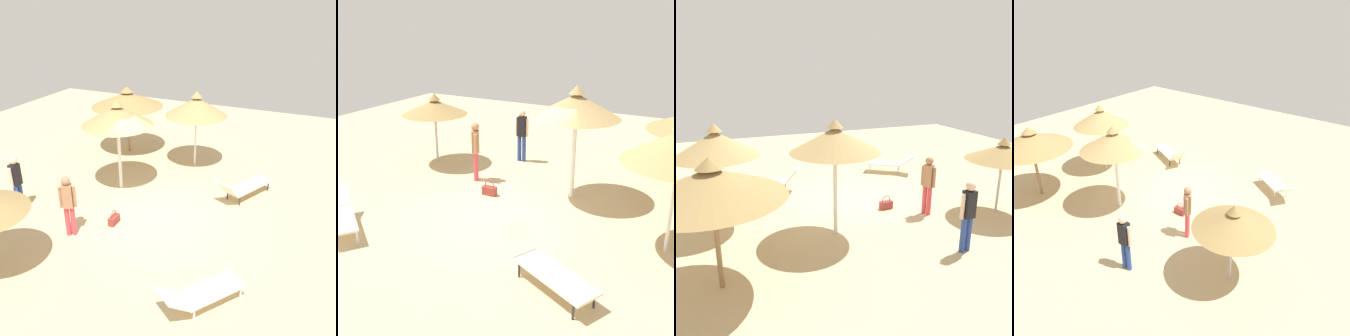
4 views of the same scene
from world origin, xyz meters
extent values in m
cube|color=tan|center=(0.00, 0.00, -0.05)|extent=(24.00, 24.00, 0.10)
cylinder|color=olive|center=(-2.86, 3.94, 1.12)|extent=(0.10, 0.10, 2.25)
cone|color=#997A47|center=(-2.86, 3.94, 2.17)|extent=(2.79, 2.79, 0.56)
cone|color=#997A47|center=(-2.86, 3.94, 2.55)|extent=(0.50, 0.50, 0.22)
cylinder|color=white|center=(-1.56, 1.05, 1.24)|extent=(0.11, 0.11, 2.48)
cone|color=tan|center=(-1.56, 1.05, 2.48)|extent=(2.24, 2.24, 0.61)
cone|color=tan|center=(-1.56, 1.05, 2.89)|extent=(0.40, 0.40, 0.22)
cylinder|color=white|center=(0.06, 3.73, 1.11)|extent=(0.07, 0.07, 2.21)
cone|color=tan|center=(0.06, 3.73, 2.27)|extent=(2.22, 2.22, 0.66)
cone|color=tan|center=(0.06, 3.73, 2.70)|extent=(0.40, 0.40, 0.22)
cube|color=silver|center=(2.81, -2.70, 0.36)|extent=(1.29, 1.48, 0.05)
cylinder|color=silver|center=(2.96, -2.08, 0.17)|extent=(0.04, 0.04, 0.33)
cylinder|color=silver|center=(3.36, -2.36, 0.17)|extent=(0.04, 0.04, 0.33)
cylinder|color=silver|center=(2.27, -3.04, 0.17)|extent=(0.04, 0.04, 0.33)
cylinder|color=silver|center=(2.67, -3.33, 0.17)|extent=(0.04, 0.04, 0.33)
cube|color=silver|center=(2.27, -3.47, 0.57)|extent=(0.77, 0.75, 0.41)
cube|color=silver|center=(2.44, 2.24, 0.34)|extent=(1.25, 1.78, 0.05)
cylinder|color=#2D2D33|center=(2.53, 2.99, 0.16)|extent=(0.04, 0.04, 0.31)
cylinder|color=#2D2D33|center=(2.97, 2.78, 0.16)|extent=(0.04, 0.04, 0.31)
cylinder|color=#2D2D33|center=(1.92, 1.70, 0.16)|extent=(0.04, 0.04, 0.31)
cylinder|color=#2D2D33|center=(2.36, 1.49, 0.16)|extent=(0.04, 0.04, 0.31)
cube|color=silver|center=(1.99, 1.29, 0.59)|extent=(0.72, 0.65, 0.50)
cylinder|color=#D83F4C|center=(-1.32, -1.81, 0.43)|extent=(0.13, 0.13, 0.86)
cylinder|color=#D83F4C|center=(-1.44, -1.89, 0.43)|extent=(0.13, 0.13, 0.86)
cube|color=#A57554|center=(-1.38, -1.85, 1.18)|extent=(0.33, 0.32, 0.64)
sphere|color=#A57554|center=(-1.38, -1.85, 1.62)|extent=(0.23, 0.23, 0.23)
cylinder|color=#A57554|center=(-1.23, -1.76, 1.16)|extent=(0.09, 0.09, 0.59)
cylinder|color=#A57554|center=(-1.53, -1.94, 1.16)|extent=(0.09, 0.09, 0.59)
cylinder|color=navy|center=(-3.52, -1.52, 0.43)|extent=(0.13, 0.13, 0.86)
cylinder|color=navy|center=(-3.53, -1.36, 0.43)|extent=(0.13, 0.13, 0.86)
cube|color=black|center=(-3.53, -1.44, 1.19)|extent=(0.24, 0.28, 0.65)
sphere|color=beige|center=(-3.53, -1.44, 1.63)|extent=(0.23, 0.23, 0.23)
cylinder|color=beige|center=(-3.52, -1.62, 1.16)|extent=(0.09, 0.09, 0.59)
cylinder|color=beige|center=(-3.54, -1.26, 1.16)|extent=(0.09, 0.09, 0.59)
cube|color=maroon|center=(-0.62, -0.94, 0.12)|extent=(0.19, 0.39, 0.24)
torus|color=maroon|center=(-0.62, -0.94, 0.29)|extent=(0.03, 0.27, 0.27)
camera|label=1|loc=(4.45, -8.57, 5.95)|focal=40.56mm
camera|label=2|loc=(8.31, 4.50, 4.66)|focal=44.92mm
camera|label=3|loc=(-9.30, 3.93, 4.22)|focal=37.37mm
camera|label=4|loc=(-8.10, -7.05, 6.73)|focal=36.44mm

